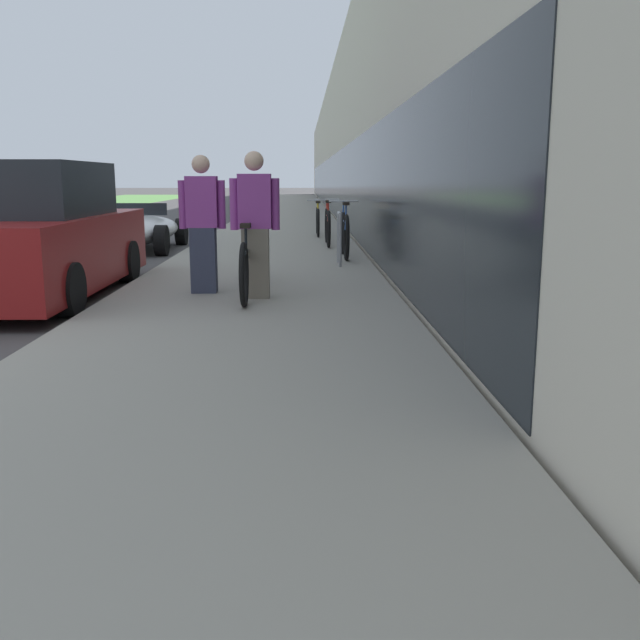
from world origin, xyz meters
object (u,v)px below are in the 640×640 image
object	(u,v)px
cruiser_bike_middle	(328,226)
vintage_roadster_curbside	(136,230)
bike_rack_hoop	(339,233)
parked_sedan_curbside	(31,237)
person_rider	(255,225)
cruiser_bike_nearest	(345,234)
cruiser_bike_farthest	(318,221)
person_bystander	(203,224)
tandem_bicycle	(250,262)

from	to	relation	value
cruiser_bike_middle	vintage_roadster_curbside	xyz separation A→B (m)	(-4.02, 0.30, -0.10)
bike_rack_hoop	cruiser_bike_middle	xyz separation A→B (m)	(-0.07, 3.41, -0.12)
bike_rack_hoop	vintage_roadster_curbside	world-z (taller)	same
parked_sedan_curbside	vintage_roadster_curbside	distance (m)	6.12
bike_rack_hoop	vintage_roadster_curbside	bearing A→B (deg)	137.72
person_rider	parked_sedan_curbside	world-z (taller)	person_rider
cruiser_bike_nearest	cruiser_bike_farthest	size ratio (longest dim) A/B	1.08
cruiser_bike_nearest	bike_rack_hoop	bearing A→B (deg)	-97.85
person_rider	cruiser_bike_middle	distance (m)	6.72
cruiser_bike_middle	vintage_roadster_curbside	distance (m)	4.03
parked_sedan_curbside	bike_rack_hoop	bearing A→B (deg)	31.02
cruiser_bike_farthest	vintage_roadster_curbside	xyz separation A→B (m)	(-3.87, -2.22, -0.06)
person_bystander	vintage_roadster_curbside	world-z (taller)	person_bystander
tandem_bicycle	parked_sedan_curbside	size ratio (longest dim) A/B	0.59
cruiser_bike_nearest	parked_sedan_curbside	size ratio (longest dim) A/B	0.40
person_bystander	vintage_roadster_curbside	distance (m)	6.92
person_rider	bike_rack_hoop	xyz separation A→B (m)	(1.13, 3.20, -0.33)
bike_rack_hoop	parked_sedan_curbside	xyz separation A→B (m)	(-3.99, -2.40, 0.13)
tandem_bicycle	cruiser_bike_nearest	bearing A→B (deg)	70.85
tandem_bicycle	bike_rack_hoop	world-z (taller)	tandem_bicycle
bike_rack_hoop	parked_sedan_curbside	world-z (taller)	parked_sedan_curbside
cruiser_bike_nearest	vintage_roadster_curbside	xyz separation A→B (m)	(-4.23, 2.62, -0.11)
tandem_bicycle	vintage_roadster_curbside	distance (m)	7.17
cruiser_bike_farthest	vintage_roadster_curbside	bearing A→B (deg)	-150.10
vintage_roadster_curbside	bike_rack_hoop	bearing A→B (deg)	-42.28
person_bystander	parked_sedan_curbside	bearing A→B (deg)	169.79
bike_rack_hoop	cruiser_bike_farthest	size ratio (longest dim) A/B	0.51
person_rider	cruiser_bike_farthest	size ratio (longest dim) A/B	1.00
bike_rack_hoop	person_rider	bearing A→B (deg)	-109.51
cruiser_bike_nearest	cruiser_bike_farthest	bearing A→B (deg)	94.30
cruiser_bike_middle	cruiser_bike_farthest	bearing A→B (deg)	93.38
bike_rack_hoop	cruiser_bike_middle	size ratio (longest dim) A/B	0.45
person_rider	cruiser_bike_farthest	xyz separation A→B (m)	(0.92, 9.14, -0.48)
person_bystander	vintage_roadster_curbside	bearing A→B (deg)	109.41
person_bystander	tandem_bicycle	bearing A→B (deg)	-6.97
person_rider	vintage_roadster_curbside	bearing A→B (deg)	113.09
person_rider	parked_sedan_curbside	bearing A→B (deg)	164.29
parked_sedan_curbside	vintage_roadster_curbside	size ratio (longest dim) A/B	1.11
cruiser_bike_middle	cruiser_bike_farthest	size ratio (longest dim) A/B	1.13
person_bystander	parked_sedan_curbside	world-z (taller)	person_bystander
parked_sedan_curbside	tandem_bicycle	bearing A→B (deg)	-9.55
parked_sedan_curbside	cruiser_bike_farthest	bearing A→B (deg)	65.63
person_rider	parked_sedan_curbside	distance (m)	2.97
tandem_bicycle	parked_sedan_curbside	distance (m)	2.82
tandem_bicycle	cruiser_bike_nearest	world-z (taller)	cruiser_bike_nearest
person_bystander	cruiser_bike_middle	distance (m)	6.46
cruiser_bike_middle	cruiser_bike_nearest	bearing A→B (deg)	-84.70
bike_rack_hoop	vintage_roadster_curbside	xyz separation A→B (m)	(-4.08, 3.71, -0.22)
vintage_roadster_curbside	parked_sedan_curbside	bearing A→B (deg)	-89.13
person_rider	cruiser_bike_middle	world-z (taller)	person_rider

